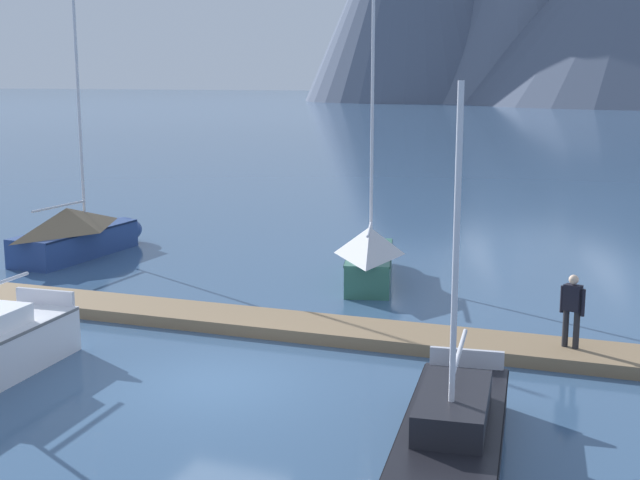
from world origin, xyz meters
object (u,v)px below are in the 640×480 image
sailboat_mid_dock_port (370,254)px  sailboat_mid_dock_starboard (450,449)px  person_on_dock (572,306)px  sailboat_nearest_berth (78,232)px

sailboat_mid_dock_port → sailboat_mid_dock_starboard: 13.56m
sailboat_mid_dock_starboard → person_on_dock: size_ratio=4.11×
sailboat_mid_dock_port → person_on_dock: bearing=-40.6°
sailboat_mid_dock_starboard → sailboat_mid_dock_port: bearing=113.4°
sailboat_mid_dock_port → sailboat_mid_dock_starboard: bearing=-66.6°
sailboat_mid_dock_starboard → person_on_dock: sailboat_mid_dock_starboard is taller
sailboat_mid_dock_port → person_on_dock: sailboat_mid_dock_port is taller
person_on_dock → sailboat_mid_dock_port: bearing=139.4°
sailboat_nearest_berth → sailboat_mid_dock_port: 10.95m
sailboat_mid_dock_port → person_on_dock: (6.62, -5.68, 0.39)m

